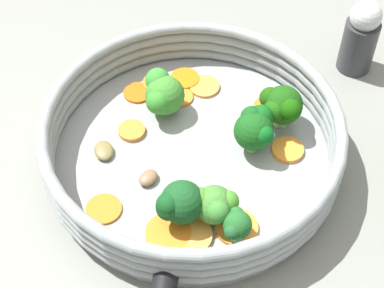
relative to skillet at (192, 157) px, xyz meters
The scene contains 26 objects.
ground_plane 0.01m from the skillet, ahead, with size 4.00×4.00×0.00m, color gray.
skillet is the anchor object (origin of this frame).
skillet_rim_wall 0.03m from the skillet, ahead, with size 0.32×0.32×0.05m.
skillet_rivet_left 0.15m from the skillet, 51.68° to the left, with size 0.01×0.01×0.01m, color #91939A.
skillet_rivet_right 0.15m from the skillet, 82.10° to the left, with size 0.01×0.01×0.01m, color #96949D.
carrot_slice_0 0.12m from the skillet, 25.41° to the left, with size 0.04×0.04×0.00m, color orange.
carrot_slice_1 0.11m from the skillet, 100.15° to the left, with size 0.04×0.04×0.00m, color orange.
carrot_slice_2 0.11m from the skillet, 166.75° to the left, with size 0.04×0.04×0.01m, color orange.
carrot_slice_3 0.11m from the skillet, 99.91° to the right, with size 0.03×0.03×0.00m, color orange.
carrot_slice_4 0.11m from the skillet, 157.32° to the right, with size 0.03×0.03×0.01m, color orange.
carrot_slice_5 0.11m from the skillet, 62.99° to the left, with size 0.05×0.05×0.01m, color orange.
carrot_slice_6 0.11m from the skillet, 68.58° to the right, with size 0.03×0.03×0.00m, color #E65C11.
carrot_slice_7 0.10m from the skillet, 112.79° to the right, with size 0.04×0.04×0.00m, color orange.
carrot_slice_8 0.07m from the skillet, 37.91° to the right, with size 0.03×0.03×0.01m, color orange.
carrot_slice_9 0.11m from the skillet, 74.18° to the left, with size 0.05×0.05×0.01m, color #F39B42.
carrot_slice_10 0.11m from the skillet, 83.27° to the right, with size 0.04×0.04×0.00m, color orange.
carrot_slice_11 0.08m from the skillet, 94.41° to the right, with size 0.03×0.03×0.00m, color orange.
broccoli_floret_0 0.10m from the skillet, 89.86° to the left, with size 0.05×0.04×0.04m.
broccoli_floret_1 0.12m from the skillet, 96.98° to the left, with size 0.03×0.03×0.04m.
broccoli_floret_2 0.10m from the skillet, 67.31° to the left, with size 0.05×0.04×0.05m.
broccoli_floret_3 0.08m from the skillet, 76.26° to the right, with size 0.05×0.06×0.05m.
broccoli_floret_4 0.08m from the skillet, behind, with size 0.05×0.05×0.05m.
broccoli_floret_5 0.11m from the skillet, behind, with size 0.05×0.05×0.05m.
mushroom_piece_0 0.06m from the skillet, 25.15° to the left, with size 0.02×0.02×0.01m, color #876648.
mushroom_piece_1 0.10m from the skillet, 14.06° to the right, with size 0.03×0.02×0.01m, color olive.
salt_shaker 0.26m from the skillet, 157.42° to the right, with size 0.04×0.04×0.10m.
Camera 1 is at (0.11, 0.43, 0.56)m, focal length 60.00 mm.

